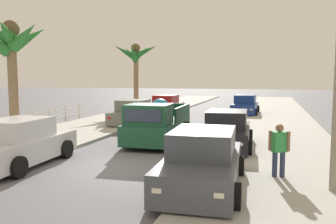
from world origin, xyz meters
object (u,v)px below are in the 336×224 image
at_px(car_right_near, 166,106).
at_px(car_left_mid, 19,144).
at_px(car_left_far, 227,131).
at_px(car_right_far, 134,113).
at_px(pedestrian, 279,148).
at_px(car_left_near, 245,106).
at_px(palm_tree_left_fore, 9,45).
at_px(car_right_mid, 202,162).
at_px(palm_tree_right_fore, 135,57).
at_px(pickup_truck, 158,124).

distance_m(car_right_near, car_left_mid, 16.19).
height_order(car_left_far, car_right_far, same).
bearing_deg(pedestrian, car_left_far, 115.57).
relative_size(car_left_near, palm_tree_left_fore, 0.80).
distance_m(car_right_mid, palm_tree_right_fore, 22.07).
bearing_deg(car_right_near, car_left_mid, -90.20).
height_order(car_right_near, palm_tree_left_fore, palm_tree_left_fore).
bearing_deg(pickup_truck, car_left_mid, -120.52).
bearing_deg(palm_tree_left_fore, car_right_mid, -23.52).
relative_size(pickup_truck, car_right_far, 1.24).
bearing_deg(pedestrian, palm_tree_left_fore, 166.32).
bearing_deg(palm_tree_right_fore, car_left_mid, -79.44).
height_order(car_left_mid, pedestrian, pedestrian).
bearing_deg(pickup_truck, car_left_far, -9.26).
distance_m(pickup_truck, pedestrian, 6.74).
bearing_deg(palm_tree_left_fore, pedestrian, -13.68).
xyz_separation_m(car_right_mid, pedestrian, (1.87, 1.33, 0.20)).
bearing_deg(pickup_truck, palm_tree_left_fore, -163.79).
height_order(car_left_near, palm_tree_left_fore, palm_tree_left_fore).
bearing_deg(car_left_near, car_left_mid, -108.04).
relative_size(palm_tree_right_fore, pedestrian, 3.65).
bearing_deg(car_right_near, pedestrian, -62.89).
distance_m(palm_tree_right_fore, pedestrian, 21.81).
distance_m(pickup_truck, car_right_near, 11.45).
relative_size(car_right_mid, car_right_far, 1.01).
xyz_separation_m(car_left_far, pedestrian, (1.92, -4.01, 0.20)).
height_order(car_right_mid, car_right_far, same).
distance_m(car_left_mid, car_left_far, 7.66).
xyz_separation_m(car_right_near, palm_tree_right_fore, (-3.55, 2.57, 3.88)).
relative_size(pickup_truck, palm_tree_left_fore, 1.00).
bearing_deg(car_left_mid, car_left_far, 37.10).
relative_size(pickup_truck, car_left_far, 1.23).
relative_size(car_left_far, car_right_far, 1.01).
xyz_separation_m(car_left_mid, car_right_far, (-0.12, 10.08, 0.00)).
bearing_deg(car_left_mid, palm_tree_right_fore, 100.56).
height_order(car_right_far, palm_tree_left_fore, palm_tree_left_fore).
distance_m(car_left_far, car_right_far, 8.29).
relative_size(pickup_truck, car_right_mid, 1.23).
bearing_deg(car_right_far, car_right_mid, -59.81).
relative_size(car_left_near, car_right_far, 1.00).
bearing_deg(car_right_near, car_left_near, 17.50).
bearing_deg(pedestrian, pickup_truck, 137.98).
xyz_separation_m(car_left_far, car_right_far, (-6.24, 5.46, 0.00)).
bearing_deg(pedestrian, car_right_mid, -144.68).
distance_m(car_right_mid, palm_tree_left_fore, 10.74).
bearing_deg(car_right_mid, car_left_near, 90.87).
xyz_separation_m(car_right_far, palm_tree_left_fore, (-3.02, -6.75, 3.55)).
bearing_deg(car_left_near, pedestrian, -82.93).
bearing_deg(car_right_far, palm_tree_left_fore, -114.08).
relative_size(car_left_near, car_left_far, 0.99).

